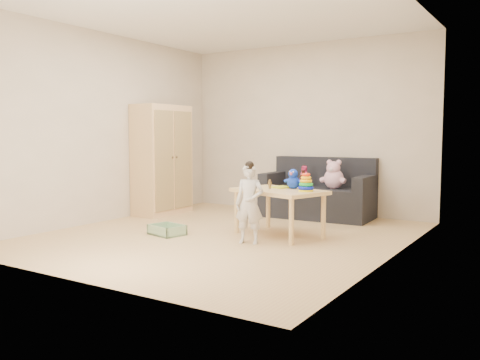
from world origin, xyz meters
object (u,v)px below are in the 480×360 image
Objects in this scene: wardrobe at (162,160)px; sofa at (317,202)px; play_table at (279,213)px; toddler at (249,205)px.

wardrobe is 2.42m from sofa.
sofa is at bearing 23.43° from wardrobe.
sofa is (2.15, 0.93, -0.60)m from wardrobe.
play_table is (0.16, -1.50, 0.06)m from sofa.
play_table is 1.22× the size of toddler.
wardrobe is 1.05× the size of sofa.
wardrobe is at bearing 138.81° from toddler.
play_table is at bearing -13.89° from wardrobe.
play_table is (2.31, -0.57, -0.55)m from wardrobe.
wardrobe is 2.54m from toddler.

